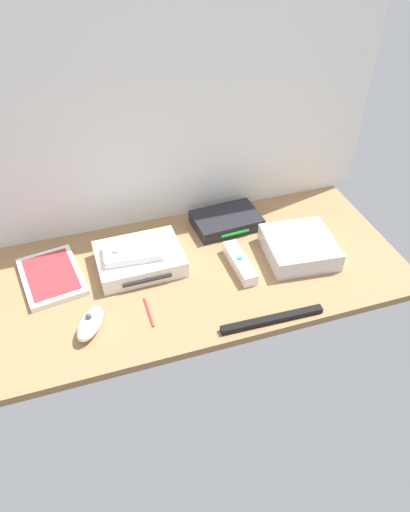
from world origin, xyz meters
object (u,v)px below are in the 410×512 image
at_px(network_router, 226,220).
at_px(remote_nunchuk, 90,324).
at_px(sensor_bar, 272,319).
at_px(remote_wand, 240,263).
at_px(remote_classic_pad, 133,252).
at_px(stylus_pen, 149,312).
at_px(game_case, 51,276).
at_px(game_console, 140,259).
at_px(mini_computer, 299,247).

xyz_separation_m(network_router, remote_nunchuk, (-0.41, -0.27, 0.00)).
bearing_deg(network_router, sensor_bar, -97.03).
bearing_deg(remote_wand, remote_nunchuk, -168.22).
relative_size(remote_classic_pad, stylus_pen, 1.67).
distance_m(game_case, remote_classic_pad, 0.21).
bearing_deg(stylus_pen, game_console, 84.69).
xyz_separation_m(mini_computer, remote_nunchuk, (-0.55, -0.09, -0.01)).
relative_size(mini_computer, game_case, 0.89).
relative_size(game_console, remote_nunchuk, 1.97).
xyz_separation_m(game_case, network_router, (0.48, 0.07, 0.01)).
bearing_deg(stylus_pen, remote_wand, 17.79).
xyz_separation_m(remote_classic_pad, stylus_pen, (-0.00, -0.16, -0.05)).
bearing_deg(remote_classic_pad, stylus_pen, -85.78).
distance_m(mini_computer, remote_nunchuk, 0.55).
distance_m(mini_computer, stylus_pen, 0.42).
bearing_deg(remote_classic_pad, game_console, 25.15).
xyz_separation_m(game_console, sensor_bar, (0.24, -0.27, -0.01)).
bearing_deg(remote_classic_pad, remote_nunchuk, -123.23).
xyz_separation_m(remote_wand, sensor_bar, (0.00, -0.19, -0.01)).
distance_m(remote_wand, remote_classic_pad, 0.27).
height_order(game_case, remote_classic_pad, remote_classic_pad).
bearing_deg(remote_wand, stylus_pen, -163.88).
bearing_deg(remote_nunchuk, game_case, 141.14).
height_order(mini_computer, remote_nunchuk, mini_computer).
height_order(remote_nunchuk, stylus_pen, remote_nunchuk).
bearing_deg(remote_wand, game_case, 165.56).
relative_size(mini_computer, remote_nunchuk, 1.72).
bearing_deg(sensor_bar, remote_wand, 93.24).
bearing_deg(mini_computer, sensor_bar, -129.65).
xyz_separation_m(remote_nunchuk, stylus_pen, (0.13, 0.01, -0.02)).
distance_m(mini_computer, network_router, 0.22).
xyz_separation_m(game_case, remote_classic_pad, (0.20, -0.02, 0.05)).
bearing_deg(mini_computer, game_case, 170.51).
distance_m(game_console, game_case, 0.22).
distance_m(game_console, remote_wand, 0.25).
bearing_deg(remote_nunchuk, sensor_bar, 16.64).
relative_size(game_console, stylus_pen, 2.37).
relative_size(game_console, sensor_bar, 0.89).
height_order(game_console, remote_nunchuk, remote_nunchuk).
bearing_deg(game_case, mini_computer, -18.38).
bearing_deg(game_case, sensor_bar, -41.50).
xyz_separation_m(game_console, remote_nunchuk, (-0.15, -0.17, -0.00)).
distance_m(mini_computer, remote_classic_pad, 0.42).
bearing_deg(stylus_pen, mini_computer, 10.99).
xyz_separation_m(network_router, remote_classic_pad, (-0.28, -0.10, 0.04)).
xyz_separation_m(remote_classic_pad, sensor_bar, (0.26, -0.27, -0.05)).
distance_m(sensor_bar, stylus_pen, 0.28).
relative_size(game_case, remote_nunchuk, 1.93).
bearing_deg(remote_wand, sensor_bar, -90.19).
height_order(game_case, stylus_pen, game_case).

